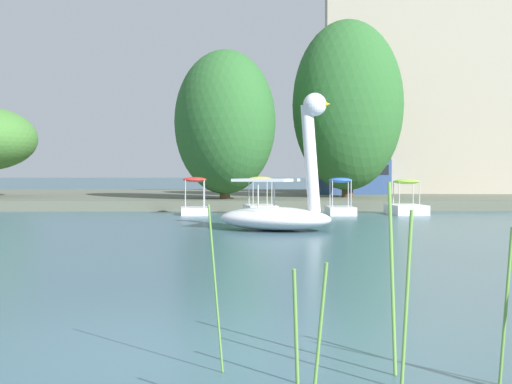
{
  "coord_description": "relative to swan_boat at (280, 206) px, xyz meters",
  "views": [
    {
      "loc": [
        0.69,
        -6.13,
        1.65
      ],
      "look_at": [
        0.98,
        16.78,
        1.01
      ],
      "focal_mm": 48.27,
      "sensor_mm": 36.0,
      "label": 1
    }
  ],
  "objects": [
    {
      "name": "swan_boat",
      "position": [
        0.0,
        0.0,
        0.0
      ],
      "size": [
        3.73,
        2.91,
        3.88
      ],
      "color": "white",
      "rests_on": "ground_plane"
    },
    {
      "name": "pedal_boat_yellow",
      "position": [
        -0.42,
        7.33,
        -0.26
      ],
      "size": [
        1.37,
        2.21,
        1.5
      ],
      "color": "white",
      "rests_on": "ground_plane"
    },
    {
      "name": "apartment_block",
      "position": [
        13.25,
        24.92,
        7.2
      ],
      "size": [
        19.15,
        13.34,
        14.94
      ],
      "primitive_type": "cube",
      "rotation": [
        0.0,
        0.0,
        -0.1
      ],
      "color": "#B2A893",
      "rests_on": "shore_bank_far"
    },
    {
      "name": "tree_willow_near_path",
      "position": [
        4.03,
        14.37,
        4.26
      ],
      "size": [
        7.54,
        7.55,
        8.74
      ],
      "color": "#4C3823",
      "rests_on": "shore_bank_far"
    },
    {
      "name": "pedal_boat_red",
      "position": [
        -3.01,
        7.57,
        -0.27
      ],
      "size": [
        1.26,
        1.89,
        1.48
      ],
      "color": "white",
      "rests_on": "ground_plane"
    },
    {
      "name": "pedal_boat_blue",
      "position": [
        2.73,
        7.35,
        -0.3
      ],
      "size": [
        1.05,
        1.84,
        1.46
      ],
      "color": "white",
      "rests_on": "ground_plane"
    },
    {
      "name": "ground_plane",
      "position": [
        -1.62,
        -13.44,
        -0.71
      ],
      "size": [
        437.59,
        437.59,
        0.0
      ],
      "primitive_type": "plane",
      "color": "#385966"
    },
    {
      "name": "parked_van",
      "position": [
        4.79,
        19.16,
        0.79
      ],
      "size": [
        4.6,
        2.39,
        1.96
      ],
      "color": "navy",
      "rests_on": "shore_bank_far"
    },
    {
      "name": "reed_clump_foreground",
      "position": [
        0.49,
        -14.55,
        -0.08
      ],
      "size": [
        2.57,
        1.54,
        1.58
      ],
      "color": "#669942",
      "rests_on": "ground_plane"
    },
    {
      "name": "tree_willow_overhanging",
      "position": [
        -1.97,
        12.19,
        3.27
      ],
      "size": [
        5.74,
        6.5,
        6.86
      ],
      "color": "brown",
      "rests_on": "shore_bank_far"
    },
    {
      "name": "pedal_boat_lime",
      "position": [
        5.38,
        7.56,
        -0.33
      ],
      "size": [
        1.42,
        2.08,
        1.4
      ],
      "color": "white",
      "rests_on": "ground_plane"
    },
    {
      "name": "shore_bank_far",
      "position": [
        -1.62,
        19.88,
        -0.49
      ],
      "size": [
        133.53,
        20.34,
        0.44
      ],
      "primitive_type": "cube",
      "color": "#5B6051",
      "rests_on": "ground_plane"
    }
  ]
}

